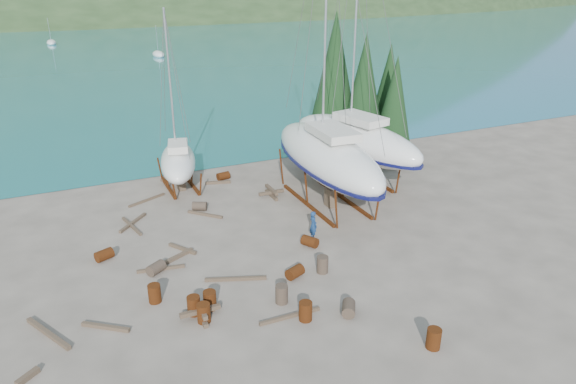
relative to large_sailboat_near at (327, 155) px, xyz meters
name	(u,v)px	position (x,y,z in m)	size (l,w,h in m)	color
ground	(279,260)	(-5.81, -5.55, -3.27)	(600.00, 600.00, 0.00)	#5D5349
bay_water	(56,5)	(-5.81, 309.45, -3.27)	(700.00, 700.00, 0.00)	teal
far_hill	(56,5)	(-5.81, 314.45, -3.27)	(800.00, 360.00, 110.00)	#22361B
far_house_center	(6,13)	(-25.81, 184.45, -0.35)	(6.60, 5.60, 5.60)	beige
far_house_right	(152,10)	(24.19, 184.45, -0.35)	(6.60, 5.60, 5.60)	beige
cypress_near_right	(364,89)	(6.69, 6.45, 2.52)	(3.60, 3.60, 10.00)	black
cypress_mid_right	(394,104)	(8.19, 4.45, 1.65)	(3.06, 3.06, 8.50)	black
cypress_back_left	(335,75)	(5.19, 8.45, 3.39)	(4.14, 4.14, 11.50)	black
cypress_far_right	(388,91)	(9.69, 7.45, 1.94)	(3.24, 3.24, 9.00)	black
moored_boat_mid	(158,54)	(4.19, 74.45, -2.89)	(2.00, 5.00, 6.05)	white
moored_boat_far	(51,43)	(-13.81, 104.45, -2.89)	(2.00, 5.00, 6.05)	white
large_sailboat_near	(327,155)	(0.00, 0.00, 0.00)	(4.43, 13.10, 20.34)	white
large_sailboat_far	(355,139)	(3.75, 2.76, -0.15)	(6.03, 12.56, 19.11)	white
small_sailboat_shore	(178,161)	(-8.07, 6.64, -1.29)	(4.05, 7.85, 12.00)	white
worker	(313,225)	(-3.07, -4.15, -2.44)	(0.61, 0.40, 1.67)	navy
drum_1	(349,308)	(-4.92, -11.15, -2.98)	(0.58, 0.58, 0.88)	#2D2823
drum_2	(104,255)	(-14.11, -1.74, -2.98)	(0.58, 0.58, 0.88)	#632D11
drum_3	(306,311)	(-6.82, -10.73, -2.83)	(0.58, 0.58, 0.88)	#632D11
drum_4	(223,176)	(-4.82, 6.81, -2.98)	(0.58, 0.58, 0.88)	#632D11
drum_5	(322,264)	(-4.31, -7.59, -2.83)	(0.58, 0.58, 0.88)	#2D2823
drum_6	(310,242)	(-3.66, -4.91, -2.98)	(0.58, 0.58, 0.88)	#632D11
drum_7	(434,339)	(-3.01, -14.48, -2.83)	(0.58, 0.58, 0.88)	#632D11
drum_8	(155,293)	(-12.45, -6.67, -2.83)	(0.58, 0.58, 0.88)	#632D11
drum_9	(200,206)	(-7.87, 2.26, -2.98)	(0.58, 0.58, 0.88)	#2D2823
drum_10	(204,313)	(-10.83, -9.03, -2.83)	(0.58, 0.58, 0.88)	#632D11
drum_12	(295,272)	(-5.77, -7.45, -2.98)	(0.58, 0.58, 0.88)	#632D11
drum_13	(194,305)	(-11.08, -8.32, -2.83)	(0.58, 0.58, 0.88)	#632D11
drum_14	(210,300)	(-10.32, -8.23, -2.83)	(0.58, 0.58, 0.88)	#632D11
drum_15	(156,268)	(-11.91, -4.22, -2.98)	(0.58, 0.58, 0.88)	#2D2823
drum_16	(282,294)	(-7.23, -9.13, -2.83)	(0.58, 0.58, 0.88)	#2D2823
timber_0	(147,200)	(-10.67, 5.16, -3.20)	(0.14, 2.80, 0.14)	brown
timber_3	(290,316)	(-7.36, -10.32, -3.20)	(0.15, 2.85, 0.15)	brown
timber_4	(182,249)	(-10.15, -2.41, -3.19)	(0.17, 1.90, 0.17)	brown
timber_5	(236,279)	(-8.52, -6.50, -3.19)	(0.16, 3.01, 0.16)	brown
timber_6	(218,182)	(-5.42, 6.22, -3.18)	(0.19, 1.80, 0.19)	brown
timber_8	(176,257)	(-10.67, -3.22, -3.18)	(0.19, 2.18, 0.19)	brown
timber_9	(176,178)	(-7.98, 8.33, -3.20)	(0.15, 2.23, 0.15)	brown
timber_10	(205,214)	(-7.80, 1.35, -3.19)	(0.16, 2.42, 0.16)	brown
timber_11	(161,269)	(-11.65, -4.01, -3.20)	(0.15, 2.37, 0.15)	brown
timber_12	(106,327)	(-14.75, -7.78, -3.19)	(0.17, 2.18, 0.17)	brown
timber_13	(28,377)	(-17.70, -9.66, -3.16)	(0.22, 0.93, 0.22)	brown
timber_14	(48,333)	(-16.96, -7.24, -3.18)	(0.18, 3.11, 0.18)	brown
timber_15	(132,226)	(-12.21, 1.61, -3.20)	(0.15, 2.81, 0.15)	brown
timber_17	(133,223)	(-12.07, 2.02, -3.19)	(0.16, 2.65, 0.16)	brown
timber_pile_fore	(200,311)	(-10.89, -8.64, -2.97)	(1.80, 1.80, 0.60)	brown
timber_pile_aft	(271,192)	(-2.84, 2.44, -2.97)	(1.80, 1.80, 0.60)	brown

